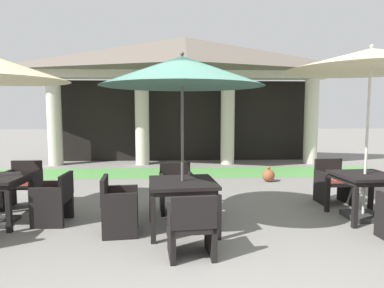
% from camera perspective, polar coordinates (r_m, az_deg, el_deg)
% --- Properties ---
extents(ground_plane, '(60.00, 60.00, 0.00)m').
position_cam_1_polar(ground_plane, '(3.79, 2.31, -22.46)').
color(ground_plane, gray).
extents(background_pavilion, '(9.81, 3.16, 4.20)m').
position_cam_1_polar(background_pavilion, '(11.29, -1.22, 13.27)').
color(background_pavilion, beige).
rests_on(background_pavilion, ground).
extents(lawn_strip, '(11.61, 1.63, 0.01)m').
position_cam_1_polar(lawn_strip, '(9.66, -0.91, -4.96)').
color(lawn_strip, '#519347').
rests_on(lawn_strip, ground).
extents(patio_table_near_foreground, '(1.06, 1.06, 0.75)m').
position_cam_1_polar(patio_table_near_foreground, '(4.98, -1.66, -7.46)').
color(patio_table_near_foreground, black).
rests_on(patio_table_near_foreground, ground).
extents(patio_umbrella_near_foreground, '(2.37, 2.37, 2.64)m').
position_cam_1_polar(patio_umbrella_near_foreground, '(4.88, -1.72, 12.15)').
color(patio_umbrella_near_foreground, '#2D2D2D').
rests_on(patio_umbrella_near_foreground, ground).
extents(patio_chair_near_foreground_south, '(0.60, 0.56, 0.81)m').
position_cam_1_polar(patio_chair_near_foreground_south, '(4.16, -0.08, -14.01)').
color(patio_chair_near_foreground_south, black).
rests_on(patio_chair_near_foreground_south, ground).
extents(patio_chair_near_foreground_north, '(0.63, 0.62, 0.85)m').
position_cam_1_polar(patio_chair_near_foreground_north, '(5.95, -2.72, -7.67)').
color(patio_chair_near_foreground_north, black).
rests_on(patio_chair_near_foreground_north, ground).
extents(patio_chair_near_foreground_west, '(0.55, 0.61, 0.84)m').
position_cam_1_polar(patio_chair_near_foreground_west, '(5.02, -12.56, -10.36)').
color(patio_chair_near_foreground_west, black).
rests_on(patio_chair_near_foreground_west, ground).
extents(patio_table_mid_left, '(0.94, 0.94, 0.75)m').
position_cam_1_polar(patio_table_mid_left, '(6.20, 27.59, -5.55)').
color(patio_table_mid_left, black).
rests_on(patio_table_mid_left, ground).
extents(patio_umbrella_mid_left, '(2.68, 2.68, 2.84)m').
position_cam_1_polar(patio_umbrella_mid_left, '(6.14, 28.44, 12.49)').
color(patio_umbrella_mid_left, '#2D2D2D').
rests_on(patio_umbrella_mid_left, ground).
extents(patio_chair_mid_left_north, '(0.60, 0.54, 0.84)m').
position_cam_1_polar(patio_chair_mid_left_north, '(7.07, 23.06, -6.13)').
color(patio_chair_mid_left_north, black).
rests_on(patio_chair_mid_left_north, ground).
extents(patio_chair_mid_right_east, '(0.51, 0.57, 0.80)m').
position_cam_1_polar(patio_chair_mid_right_east, '(5.78, -22.61, -8.78)').
color(patio_chair_mid_right_east, black).
rests_on(patio_chair_mid_right_east, ground).
extents(patio_chair_mid_right_north, '(0.59, 0.54, 0.85)m').
position_cam_1_polar(patio_chair_mid_right_north, '(6.95, -27.16, -6.33)').
color(patio_chair_mid_right_north, black).
rests_on(patio_chair_mid_right_north, ground).
extents(terracotta_urn, '(0.31, 0.31, 0.40)m').
position_cam_1_polar(terracotta_urn, '(8.66, 13.04, -5.28)').
color(terracotta_urn, brown).
rests_on(terracotta_urn, ground).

